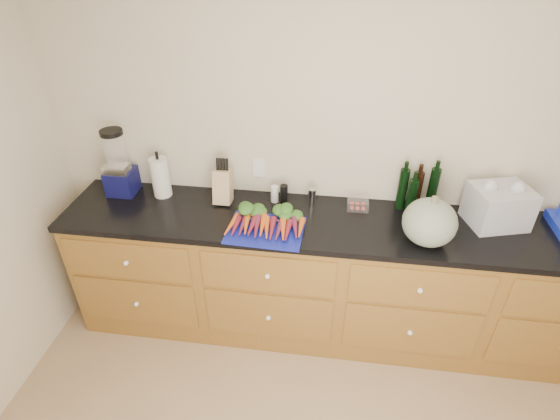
# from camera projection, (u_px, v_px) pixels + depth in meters

# --- Properties ---
(wall_back) EXTENTS (4.10, 0.05, 2.60)m
(wall_back) POSITION_uv_depth(u_px,v_px,m) (351.00, 147.00, 2.80)
(wall_back) COLOR beige
(wall_back) RESTS_ON ground
(cabinets) EXTENTS (3.60, 0.64, 0.90)m
(cabinets) POSITION_uv_depth(u_px,v_px,m) (340.00, 281.00, 2.99)
(cabinets) COLOR brown
(cabinets) RESTS_ON ground
(countertop) EXTENTS (3.64, 0.62, 0.04)m
(countertop) POSITION_uv_depth(u_px,v_px,m) (346.00, 225.00, 2.74)
(countertop) COLOR black
(countertop) RESTS_ON cabinets
(cutting_board) EXTENTS (0.47, 0.36, 0.01)m
(cutting_board) POSITION_uv_depth(u_px,v_px,m) (266.00, 230.00, 2.65)
(cutting_board) COLOR #121C93
(cutting_board) RESTS_ON countertop
(carrots) EXTENTS (0.46, 0.32, 0.06)m
(carrots) POSITION_uv_depth(u_px,v_px,m) (267.00, 223.00, 2.66)
(carrots) COLOR orange
(carrots) RESTS_ON cutting_board
(squash) EXTENTS (0.31, 0.31, 0.28)m
(squash) POSITION_uv_depth(u_px,v_px,m) (430.00, 222.00, 2.48)
(squash) COLOR slate
(squash) RESTS_ON countertop
(blender_appliance) EXTENTS (0.18, 0.18, 0.46)m
(blender_appliance) POSITION_uv_depth(u_px,v_px,m) (119.00, 166.00, 2.92)
(blender_appliance) COLOR #0E0F44
(blender_appliance) RESTS_ON countertop
(paper_towel) EXTENTS (0.12, 0.12, 0.27)m
(paper_towel) POSITION_uv_depth(u_px,v_px,m) (161.00, 177.00, 2.93)
(paper_towel) COLOR silver
(paper_towel) RESTS_ON countertop
(knife_block) EXTENTS (0.11, 0.11, 0.23)m
(knife_block) POSITION_uv_depth(u_px,v_px,m) (223.00, 186.00, 2.87)
(knife_block) COLOR tan
(knife_block) RESTS_ON countertop
(grinder_salt) EXTENTS (0.05, 0.05, 0.12)m
(grinder_salt) POSITION_uv_depth(u_px,v_px,m) (275.00, 194.00, 2.90)
(grinder_salt) COLOR silver
(grinder_salt) RESTS_ON countertop
(grinder_pepper) EXTENTS (0.05, 0.05, 0.13)m
(grinder_pepper) POSITION_uv_depth(u_px,v_px,m) (284.00, 194.00, 2.89)
(grinder_pepper) COLOR black
(grinder_pepper) RESTS_ON countertop
(canister_chrome) EXTENTS (0.05, 0.05, 0.12)m
(canister_chrome) POSITION_uv_depth(u_px,v_px,m) (312.00, 197.00, 2.87)
(canister_chrome) COLOR silver
(canister_chrome) RESTS_ON countertop
(tomato_box) EXTENTS (0.14, 0.11, 0.06)m
(tomato_box) POSITION_uv_depth(u_px,v_px,m) (358.00, 204.00, 2.84)
(tomato_box) COLOR white
(tomato_box) RESTS_ON countertop
(bottles) EXTENTS (0.25, 0.13, 0.30)m
(bottles) POSITION_uv_depth(u_px,v_px,m) (416.00, 191.00, 2.78)
(bottles) COLOR black
(bottles) RESTS_ON countertop
(grocery_bag) EXTENTS (0.39, 0.35, 0.24)m
(grocery_bag) POSITION_uv_depth(u_px,v_px,m) (498.00, 206.00, 2.66)
(grocery_bag) COLOR silver
(grocery_bag) RESTS_ON countertop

